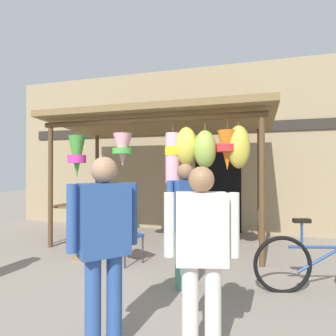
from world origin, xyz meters
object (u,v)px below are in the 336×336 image
object	(u,v)px
display_table	(85,209)
wicker_basket_by_table	(85,252)
flower_heap_on_table	(87,202)
passerby_at_right	(104,237)
shopper_by_bananas	(201,246)
folding_chair	(123,232)
parked_bicycle	(325,264)
customer_foreground	(185,214)

from	to	relation	value
display_table	wicker_basket_by_table	world-z (taller)	display_table
flower_heap_on_table	passerby_at_right	size ratio (longest dim) A/B	0.39
passerby_at_right	display_table	bearing A→B (deg)	125.24
display_table	shopper_by_bananas	world-z (taller)	shopper_by_bananas
folding_chair	parked_bicycle	size ratio (longest dim) A/B	0.49
folding_chair	display_table	bearing A→B (deg)	143.45
parked_bicycle	passerby_at_right	xyz separation A→B (m)	(-2.01, -1.78, 0.59)
shopper_by_bananas	passerby_at_right	size ratio (longest dim) A/B	0.95
folding_chair	passerby_at_right	bearing A→B (deg)	-68.45
flower_heap_on_table	wicker_basket_by_table	bearing A→B (deg)	-59.42
parked_bicycle	shopper_by_bananas	world-z (taller)	shopper_by_bananas
display_table	parked_bicycle	distance (m)	4.35
customer_foreground	shopper_by_bananas	distance (m)	1.39
flower_heap_on_table	folding_chair	xyz separation A→B (m)	(1.26, -0.95, -0.33)
customer_foreground	shopper_by_bananas	bearing A→B (deg)	-71.60
flower_heap_on_table	parked_bicycle	size ratio (longest dim) A/B	0.37
flower_heap_on_table	shopper_by_bananas	distance (m)	4.03
wicker_basket_by_table	passerby_at_right	distance (m)	2.76
flower_heap_on_table	customer_foreground	bearing A→B (deg)	-32.58
customer_foreground	folding_chair	bearing A→B (deg)	153.10
flower_heap_on_table	folding_chair	distance (m)	1.61
customer_foreground	passerby_at_right	world-z (taller)	passerby_at_right
display_table	folding_chair	distance (m)	1.67
folding_chair	customer_foreground	world-z (taller)	customer_foreground
display_table	customer_foreground	xyz separation A→B (m)	(2.48, -1.57, 0.24)
wicker_basket_by_table	parked_bicycle	size ratio (longest dim) A/B	0.22
display_table	customer_foreground	world-z (taller)	customer_foreground
display_table	folding_chair	xyz separation A→B (m)	(1.33, -0.99, -0.18)
folding_chair	flower_heap_on_table	bearing A→B (deg)	142.79
display_table	parked_bicycle	xyz separation A→B (m)	(4.15, -1.25, -0.33)
display_table	passerby_at_right	size ratio (longest dim) A/B	0.81
flower_heap_on_table	wicker_basket_by_table	size ratio (longest dim) A/B	1.63
passerby_at_right	customer_foreground	bearing A→B (deg)	76.74
customer_foreground	shopper_by_bananas	size ratio (longest dim) A/B	1.04
shopper_by_bananas	parked_bicycle	bearing A→B (deg)	53.16
display_table	folding_chair	bearing A→B (deg)	-36.55
flower_heap_on_table	passerby_at_right	world-z (taller)	passerby_at_right
wicker_basket_by_table	flower_heap_on_table	bearing A→B (deg)	120.58
flower_heap_on_table	parked_bicycle	world-z (taller)	flower_heap_on_table
wicker_basket_by_table	shopper_by_bananas	bearing A→B (deg)	-40.45
parked_bicycle	passerby_at_right	world-z (taller)	passerby_at_right
flower_heap_on_table	display_table	bearing A→B (deg)	155.66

